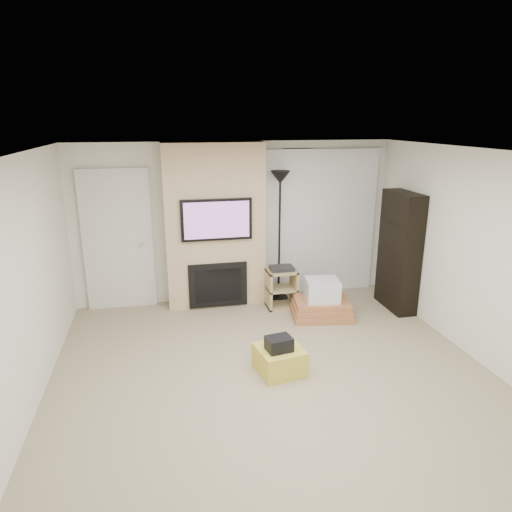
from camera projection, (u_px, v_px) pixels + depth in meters
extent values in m
cube|color=tan|center=(279.00, 387.00, 4.99)|extent=(5.00, 5.50, 0.00)
cube|color=white|center=(283.00, 154.00, 4.27)|extent=(5.00, 5.50, 0.00)
cube|color=white|center=(235.00, 222.00, 7.20)|extent=(5.00, 0.00, 2.50)
cube|color=white|center=(441.00, 481.00, 2.06)|extent=(5.00, 0.00, 2.50)
cube|color=white|center=(14.00, 300.00, 4.12)|extent=(0.00, 5.50, 2.50)
cube|color=white|center=(495.00, 264.00, 5.14)|extent=(0.00, 5.50, 2.50)
cube|color=silver|center=(298.00, 149.00, 5.10)|extent=(0.35, 0.18, 0.01)
cube|color=gold|center=(280.00, 360.00, 5.27)|extent=(0.58, 0.58, 0.30)
cube|color=black|center=(279.00, 344.00, 5.16)|extent=(0.31, 0.26, 0.16)
cube|color=tan|center=(215.00, 226.00, 6.95)|extent=(1.50, 0.40, 2.50)
cube|color=black|center=(217.00, 220.00, 6.69)|extent=(1.05, 0.06, 0.62)
cube|color=#834F8E|center=(217.00, 220.00, 6.66)|extent=(0.96, 0.00, 0.54)
cube|color=black|center=(218.00, 285.00, 7.00)|extent=(0.90, 0.04, 0.70)
cube|color=black|center=(218.00, 285.00, 6.99)|extent=(0.70, 0.02, 0.50)
cube|color=silver|center=(118.00, 240.00, 6.85)|extent=(1.02, 0.08, 2.14)
cube|color=beige|center=(118.00, 243.00, 6.88)|extent=(0.90, 0.05, 2.05)
cylinder|color=silver|center=(141.00, 244.00, 6.91)|extent=(0.07, 0.06, 0.07)
cube|color=silver|center=(323.00, 151.00, 7.12)|extent=(1.98, 0.10, 0.08)
cube|color=white|center=(320.00, 225.00, 7.47)|extent=(1.90, 0.03, 2.29)
cylinder|color=black|center=(278.00, 297.00, 7.46)|extent=(0.31, 0.31, 0.03)
cylinder|color=black|center=(279.00, 240.00, 7.18)|extent=(0.03, 0.03, 1.93)
cone|color=black|center=(280.00, 177.00, 6.90)|extent=(0.31, 0.31, 0.20)
cube|color=tan|center=(268.00, 289.00, 7.02)|extent=(0.04, 0.38, 0.60)
cube|color=tan|center=(294.00, 287.00, 7.10)|extent=(0.04, 0.38, 0.60)
cube|color=tan|center=(281.00, 305.00, 7.14)|extent=(0.45, 0.38, 0.03)
cube|color=tan|center=(281.00, 288.00, 7.06)|extent=(0.45, 0.38, 0.03)
cube|color=tan|center=(282.00, 271.00, 6.98)|extent=(0.45, 0.38, 0.03)
cube|color=black|center=(282.00, 268.00, 6.96)|extent=(0.35, 0.25, 0.06)
cube|color=#AE6B41|center=(321.00, 313.00, 6.78)|extent=(0.95, 0.77, 0.09)
cube|color=#AE6B41|center=(321.00, 308.00, 6.75)|extent=(0.90, 0.73, 0.08)
cube|color=#AE6B41|center=(322.00, 302.00, 6.73)|extent=(0.85, 0.68, 0.08)
cube|color=silver|center=(322.00, 290.00, 6.67)|extent=(0.53, 0.49, 0.31)
cube|color=black|center=(399.00, 252.00, 6.87)|extent=(0.30, 0.80, 1.80)
cube|color=black|center=(396.00, 280.00, 7.00)|extent=(0.26, 0.72, 0.02)
cube|color=black|center=(398.00, 252.00, 6.87)|extent=(0.26, 0.72, 0.02)
cube|color=black|center=(401.00, 222.00, 6.74)|extent=(0.26, 0.72, 0.02)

